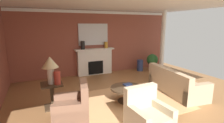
# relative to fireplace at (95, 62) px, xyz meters

# --- Properties ---
(ground_plane) EXTENTS (9.20, 9.20, 0.00)m
(ground_plane) POSITION_rel_fireplace_xyz_m (0.08, -3.15, -0.57)
(ground_plane) COLOR olive
(wall_fireplace) EXTENTS (7.68, 0.12, 2.90)m
(wall_fireplace) POSITION_rel_fireplace_xyz_m (0.08, 0.21, 0.88)
(wall_fireplace) COLOR brown
(wall_fireplace) RESTS_ON ground_plane
(ceiling_panel) EXTENTS (7.68, 7.21, 0.06)m
(ceiling_panel) POSITION_rel_fireplace_xyz_m (0.08, -2.85, 2.36)
(ceiling_panel) COLOR white
(crown_moulding) EXTENTS (7.68, 0.08, 0.12)m
(crown_moulding) POSITION_rel_fireplace_xyz_m (0.08, 0.13, 2.25)
(crown_moulding) COLOR white
(area_rug) EXTENTS (3.27, 2.47, 0.01)m
(area_rug) POSITION_rel_fireplace_xyz_m (-0.06, -3.19, -0.57)
(area_rug) COLOR tan
(area_rug) RESTS_ON ground_plane
(fireplace) EXTENTS (1.80, 0.35, 1.21)m
(fireplace) POSITION_rel_fireplace_xyz_m (0.00, 0.00, 0.00)
(fireplace) COLOR white
(fireplace) RESTS_ON ground_plane
(mantel_mirror) EXTENTS (1.37, 0.04, 0.96)m
(mantel_mirror) POSITION_rel_fireplace_xyz_m (0.00, 0.12, 1.27)
(mantel_mirror) COLOR silver
(sofa) EXTENTS (1.12, 2.18, 0.85)m
(sofa) POSITION_rel_fireplace_xyz_m (1.76, -3.24, -0.28)
(sofa) COLOR tan
(sofa) RESTS_ON ground_plane
(armchair_near_window) EXTENTS (0.95, 0.95, 0.95)m
(armchair_near_window) POSITION_rel_fireplace_xyz_m (-1.77, -3.60, -0.27)
(armchair_near_window) COLOR brown
(armchair_near_window) RESTS_ON ground_plane
(armchair_facing_fireplace) EXTENTS (0.84, 0.84, 0.95)m
(armchair_facing_fireplace) POSITION_rel_fireplace_xyz_m (-0.38, -4.66, -0.27)
(armchair_facing_fireplace) COLOR #C1B293
(armchair_facing_fireplace) RESTS_ON ground_plane
(coffee_table) EXTENTS (1.00, 1.00, 0.45)m
(coffee_table) POSITION_rel_fireplace_xyz_m (-0.06, -3.19, -0.24)
(coffee_table) COLOR #3D2D1E
(coffee_table) RESTS_ON ground_plane
(side_table) EXTENTS (0.56, 0.56, 0.70)m
(side_table) POSITION_rel_fireplace_xyz_m (-2.13, -2.67, -0.17)
(side_table) COLOR #3D2D1E
(side_table) RESTS_ON ground_plane
(table_lamp) EXTENTS (0.44, 0.44, 0.75)m
(table_lamp) POSITION_rel_fireplace_xyz_m (-2.13, -2.67, 0.65)
(table_lamp) COLOR beige
(table_lamp) RESTS_ON side_table
(vase_mantel_left) EXTENTS (0.18, 0.18, 0.36)m
(vase_mantel_left) POSITION_rel_fireplace_xyz_m (-0.55, -0.05, 0.82)
(vase_mantel_left) COLOR black
(vase_mantel_left) RESTS_ON fireplace
(vase_tall_corner) EXTENTS (0.30, 0.30, 0.56)m
(vase_tall_corner) POSITION_rel_fireplace_xyz_m (2.28, -0.30, -0.30)
(vase_tall_corner) COLOR navy
(vase_tall_corner) RESTS_ON ground_plane
(vase_on_side_table) EXTENTS (0.17, 0.17, 0.36)m
(vase_on_side_table) POSITION_rel_fireplace_xyz_m (-1.98, -2.79, 0.31)
(vase_on_side_table) COLOR #9E3328
(vase_on_side_table) RESTS_ON side_table
(vase_mantel_right) EXTENTS (0.16, 0.16, 0.29)m
(vase_mantel_right) POSITION_rel_fireplace_xyz_m (0.55, -0.05, 0.78)
(vase_mantel_right) COLOR #B7892D
(vase_mantel_right) RESTS_ON fireplace
(book_red_cover) EXTENTS (0.27, 0.20, 0.04)m
(book_red_cover) POSITION_rel_fireplace_xyz_m (0.05, -3.01, -0.10)
(book_red_cover) COLOR navy
(book_red_cover) RESTS_ON coffee_table
(potted_plant) EXTENTS (0.56, 0.56, 0.83)m
(potted_plant) POSITION_rel_fireplace_xyz_m (2.88, -0.48, -0.08)
(potted_plant) COLOR #BCB29E
(potted_plant) RESTS_ON ground_plane
(column_white) EXTENTS (0.20, 0.20, 2.90)m
(column_white) POSITION_rel_fireplace_xyz_m (3.08, -0.94, 0.88)
(column_white) COLOR white
(column_white) RESTS_ON ground_plane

